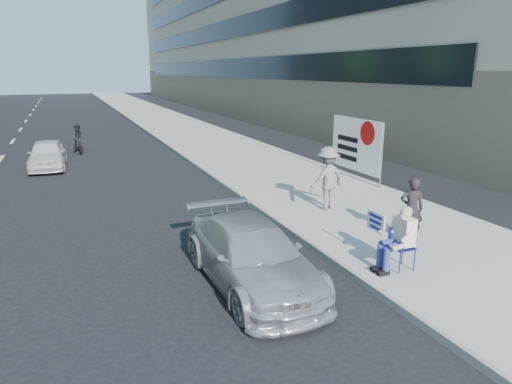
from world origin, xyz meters
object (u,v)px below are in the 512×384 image
seated_protester (398,235)px  protest_banner (356,145)px  parked_sedan (251,255)px  white_sedan_near (47,154)px  pedestrian_woman (411,209)px  jogger (327,178)px  motorcycle (79,140)px

seated_protester → protest_banner: 8.12m
protest_banner → parked_sedan: size_ratio=0.73×
protest_banner → parked_sedan: 9.23m
white_sedan_near → parked_sedan: bearing=-71.6°
seated_protester → parked_sedan: bearing=164.1°
pedestrian_woman → parked_sedan: pedestrian_woman is taller
protest_banner → white_sedan_near: protest_banner is taller
parked_sedan → protest_banner: bearing=42.4°
seated_protester → pedestrian_woman: size_ratio=0.87×
seated_protester → jogger: bearing=77.8°
jogger → parked_sedan: size_ratio=0.43×
jogger → parked_sedan: jogger is taller
pedestrian_woman → motorcycle: (-6.68, 16.62, -0.26)m
parked_sedan → white_sedan_near: size_ratio=1.18×
motorcycle → seated_protester: bearing=-73.6°
protest_banner → motorcycle: bearing=130.4°
parked_sedan → pedestrian_woman: bearing=5.0°
seated_protester → white_sedan_near: bearing=115.3°
seated_protester → pedestrian_woman: (1.41, 1.24, 0.03)m
pedestrian_woman → parked_sedan: (-4.20, -0.44, -0.30)m
jogger → protest_banner: (2.99, 2.97, 0.35)m
jogger → white_sedan_near: bearing=-65.4°
protest_banner → parked_sedan: protest_banner is taller
jogger → white_sedan_near: 12.53m
pedestrian_woman → parked_sedan: size_ratio=0.36×
parked_sedan → white_sedan_near: parked_sedan is taller
seated_protester → parked_sedan: 2.91m
jogger → pedestrian_woman: bearing=87.5°
seated_protester → protest_banner: protest_banner is taller
parked_sedan → white_sedan_near: (-3.87, 13.33, -0.00)m
jogger → protest_banner: bearing=-147.8°
seated_protester → motorcycle: size_ratio=0.64×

